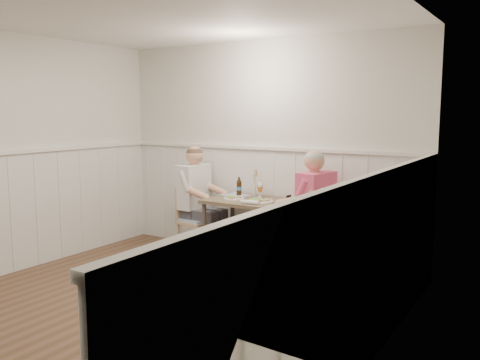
{
  "coord_description": "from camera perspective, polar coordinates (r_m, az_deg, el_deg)",
  "views": [
    {
      "loc": [
        3.02,
        -3.1,
        1.75
      ],
      "look_at": [
        0.04,
        1.64,
        1.0
      ],
      "focal_mm": 38.0,
      "sensor_mm": 36.0,
      "label": 1
    }
  ],
  "objects": [
    {
      "name": "grass_vase",
      "position": [
        6.11,
        1.62,
        -0.37
      ],
      "size": [
        0.04,
        0.04,
        0.33
      ],
      "color": "silver",
      "rests_on": "dining_table"
    },
    {
      "name": "room_shell",
      "position": [
        4.33,
        -12.11,
        4.38
      ],
      "size": [
        4.04,
        4.54,
        2.6
      ],
      "color": "silver",
      "rests_on": "ground"
    },
    {
      "name": "dining_table",
      "position": [
        5.87,
        1.04,
        -3.16
      ],
      "size": [
        0.95,
        0.7,
        0.75
      ],
      "color": "brown",
      "rests_on": "ground"
    },
    {
      "name": "chair_right",
      "position": [
        5.53,
        7.82,
        -5.29
      ],
      "size": [
        0.53,
        0.53,
        0.96
      ],
      "color": "tan",
      "rests_on": "ground"
    },
    {
      "name": "ground_plane",
      "position": [
        4.67,
        -11.57,
        -14.56
      ],
      "size": [
        4.5,
        4.5,
        0.0
      ],
      "primitive_type": "plane",
      "color": "#442E1B"
    },
    {
      "name": "beer_glass_a",
      "position": [
        5.96,
        2.3,
        -0.99
      ],
      "size": [
        0.06,
        0.06,
        0.16
      ],
      "color": "silver",
      "rests_on": "dining_table"
    },
    {
      "name": "gingham_mat",
      "position": [
        6.15,
        -0.55,
        -1.69
      ],
      "size": [
        0.37,
        0.33,
        0.01
      ],
      "color": "#5071B0",
      "rests_on": "dining_table"
    },
    {
      "name": "diner_cream",
      "position": [
        6.34,
        -4.96,
        -3.13
      ],
      "size": [
        0.64,
        0.45,
        1.36
      ],
      "color": "#3F3F47",
      "rests_on": "ground"
    },
    {
      "name": "chair_left",
      "position": [
        6.33,
        -5.11,
        -4.21
      ],
      "size": [
        0.45,
        0.45,
        0.84
      ],
      "color": "tan",
      "rests_on": "ground"
    },
    {
      "name": "rolled_napkin",
      "position": [
        5.55,
        1.13,
        -2.51
      ],
      "size": [
        0.21,
        0.08,
        0.05
      ],
      "color": "white",
      "rests_on": "dining_table"
    },
    {
      "name": "beer_bottle",
      "position": [
        6.11,
        -0.11,
        -0.82
      ],
      "size": [
        0.06,
        0.06,
        0.23
      ],
      "color": "black",
      "rests_on": "dining_table"
    },
    {
      "name": "man_in_pink",
      "position": [
        5.55,
        8.12,
        -4.66
      ],
      "size": [
        0.69,
        0.49,
        1.37
      ],
      "color": "#3F3F47",
      "rests_on": "ground"
    },
    {
      "name": "beer_glass_b",
      "position": [
        6.01,
        2.24,
        -0.82
      ],
      "size": [
        0.07,
        0.07,
        0.17
      ],
      "color": "silver",
      "rests_on": "dining_table"
    },
    {
      "name": "plate_diner",
      "position": [
        5.88,
        -0.83,
        -1.98
      ],
      "size": [
        0.24,
        0.24,
        0.06
      ],
      "color": "white",
      "rests_on": "dining_table"
    },
    {
      "name": "wainscot",
      "position": [
        4.96,
        -6.28,
        -4.78
      ],
      "size": [
        4.0,
        4.49,
        1.34
      ],
      "color": "white",
      "rests_on": "ground"
    },
    {
      "name": "plate_man",
      "position": [
        5.67,
        2.21,
        -2.3
      ],
      "size": [
        0.29,
        0.29,
        0.07
      ],
      "color": "white",
      "rests_on": "dining_table"
    }
  ]
}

